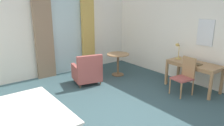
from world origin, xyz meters
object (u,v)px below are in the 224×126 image
Objects in this scene: desk_chair at (185,75)px; round_cafe_table at (118,59)px; desk_lamp at (178,48)px; writing_desk at (194,66)px; closed_book at (196,64)px; armchair_by_window at (87,72)px.

round_cafe_table is at bearing 100.31° from desk_chair.
desk_lamp is (0.57, 0.66, 0.50)m from desk_chair.
closed_book is (-0.10, -0.12, 0.10)m from writing_desk.
round_cafe_table is at bearing 2.84° from armchair_by_window.
round_cafe_table is at bearing 122.27° from desk_lamp.
desk_chair is 0.44m from closed_book.
desk_lamp reaches higher than armchair_by_window.
desk_lamp is 1.94× the size of closed_book.
armchair_by_window reaches higher than writing_desk.
closed_book is 0.28× the size of armchair_by_window.
closed_book is at bearing -71.53° from round_cafe_table.
writing_desk is at bearing -68.26° from round_cafe_table.
closed_book is at bearing -11.72° from desk_chair.
writing_desk is at bearing -45.62° from armchair_by_window.
desk_chair reaches higher than round_cafe_table.
desk_chair reaches higher than writing_desk.
desk_chair is 3.91× the size of closed_book.
writing_desk is at bearing 6.03° from desk_chair.
writing_desk is 5.53× the size of closed_book.
desk_lamp reaches higher than closed_book.
desk_lamp is 2.70m from armchair_by_window.
closed_book is 0.34× the size of round_cafe_table.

